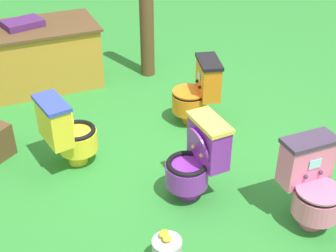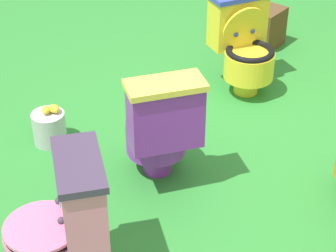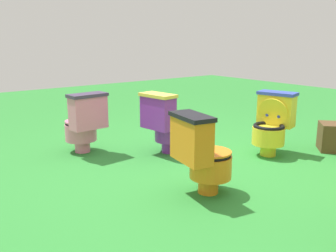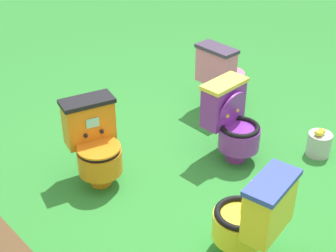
% 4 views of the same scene
% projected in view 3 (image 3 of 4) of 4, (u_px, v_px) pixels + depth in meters
% --- Properties ---
extents(ground, '(14.00, 14.00, 0.00)m').
position_uv_depth(ground, '(194.00, 167.00, 3.99)').
color(ground, '#2D8433').
extents(toilet_orange, '(0.55, 0.48, 0.73)m').
position_uv_depth(toilet_orange, '(202.00, 154.00, 3.21)').
color(toilet_orange, orange).
rests_on(toilet_orange, ground).
extents(toilet_yellow, '(0.58, 0.52, 0.73)m').
position_uv_depth(toilet_yellow, '(272.00, 123.00, 4.34)').
color(toilet_yellow, yellow).
rests_on(toilet_yellow, ground).
extents(toilet_purple, '(0.54, 0.46, 0.73)m').
position_uv_depth(toilet_purple, '(165.00, 123.00, 4.36)').
color(toilet_purple, purple).
rests_on(toilet_purple, ground).
extents(toilet_pink, '(0.45, 0.52, 0.73)m').
position_uv_depth(toilet_pink, '(84.00, 123.00, 4.37)').
color(toilet_pink, pink).
rests_on(toilet_pink, ground).
extents(small_crate, '(0.44, 0.44, 0.34)m').
position_uv_depth(small_crate, '(333.00, 137.00, 4.53)').
color(small_crate, brown).
rests_on(small_crate, ground).
extents(lemon_bucket, '(0.22, 0.22, 0.28)m').
position_uv_depth(lemon_bucket, '(164.00, 127.00, 5.22)').
color(lemon_bucket, '#B7B7BF').
rests_on(lemon_bucket, ground).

